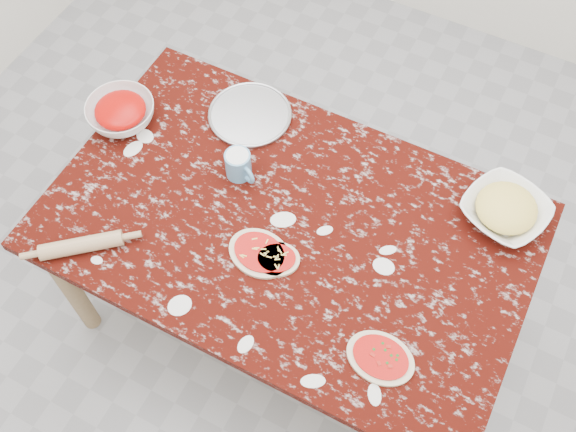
% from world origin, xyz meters
% --- Properties ---
extents(ground, '(4.00, 4.00, 0.00)m').
position_xyz_m(ground, '(0.00, 0.00, 0.00)').
color(ground, gray).
extents(worktable, '(1.60, 1.00, 0.75)m').
position_xyz_m(worktable, '(0.00, 0.00, 0.67)').
color(worktable, black).
rests_on(worktable, ground).
extents(pizza_tray, '(0.37, 0.37, 0.01)m').
position_xyz_m(pizza_tray, '(-0.34, 0.34, 0.76)').
color(pizza_tray, '#B2B2B7').
rests_on(pizza_tray, worktable).
extents(sauce_bowl, '(0.30, 0.30, 0.08)m').
position_xyz_m(sauce_bowl, '(-0.74, 0.12, 0.79)').
color(sauce_bowl, white).
rests_on(sauce_bowl, worktable).
extents(cheese_bowl, '(0.34, 0.34, 0.07)m').
position_xyz_m(cheese_bowl, '(0.62, 0.36, 0.78)').
color(cheese_bowl, white).
rests_on(cheese_bowl, worktable).
extents(flour_mug, '(0.13, 0.09, 0.10)m').
position_xyz_m(flour_mug, '(-0.24, 0.10, 0.80)').
color(flour_mug, '#5690B9').
rests_on(flour_mug, worktable).
extents(pizza_left, '(0.23, 0.19, 0.02)m').
position_xyz_m(pizza_left, '(-0.03, -0.14, 0.76)').
color(pizza_left, beige).
rests_on(pizza_left, worktable).
extents(pizza_mid, '(0.19, 0.18, 0.02)m').
position_xyz_m(pizza_mid, '(0.03, -0.14, 0.76)').
color(pizza_mid, beige).
rests_on(pizza_mid, worktable).
extents(pizza_right, '(0.21, 0.16, 0.02)m').
position_xyz_m(pizza_right, '(0.46, -0.29, 0.76)').
color(pizza_right, beige).
rests_on(pizza_right, worktable).
extents(rolling_pin, '(0.24, 0.21, 0.05)m').
position_xyz_m(rolling_pin, '(-0.55, -0.39, 0.78)').
color(rolling_pin, tan).
rests_on(rolling_pin, worktable).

